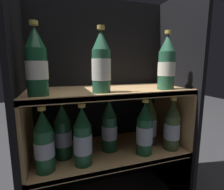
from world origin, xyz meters
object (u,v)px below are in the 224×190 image
at_px(bottle_lower_back_1, 110,127).
at_px(bottle_lower_front_2, 145,130).
at_px(bottle_lower_back_0, 63,133).
at_px(bottle_lower_front_0, 44,143).
at_px(bottle_lower_front_1, 83,138).
at_px(bottle_upper_front_0, 36,64).
at_px(bottle_upper_front_1, 101,64).
at_px(bottle_lower_front_3, 172,127).
at_px(bottle_upper_front_2, 167,64).
at_px(bottle_lower_back_2, 149,123).

bearing_deg(bottle_lower_back_1, bottle_lower_front_2, -30.53).
distance_m(bottle_lower_back_0, bottle_lower_back_1, 0.21).
bearing_deg(bottle_lower_front_0, bottle_lower_front_2, -0.00).
height_order(bottle_lower_front_0, bottle_lower_front_1, same).
bearing_deg(bottle_upper_front_0, bottle_upper_front_1, 0.00).
bearing_deg(bottle_lower_front_3, bottle_lower_back_0, 170.63).
bearing_deg(bottle_lower_back_1, bottle_upper_front_2, -19.06).
relative_size(bottle_upper_front_1, bottle_lower_back_1, 1.00).
xyz_separation_m(bottle_upper_front_1, bottle_lower_front_0, (-0.23, 0.00, -0.29)).
xyz_separation_m(bottle_lower_front_2, bottle_lower_back_0, (-0.35, 0.08, 0.00)).
relative_size(bottle_upper_front_2, bottle_lower_back_1, 1.00).
bearing_deg(bottle_upper_front_0, bottle_lower_front_3, -0.00).
xyz_separation_m(bottle_lower_front_1, bottle_lower_back_0, (-0.07, 0.08, 0.00)).
relative_size(bottle_lower_front_3, bottle_lower_back_2, 1.00).
distance_m(bottle_upper_front_1, bottle_lower_back_2, 0.41).
bearing_deg(bottle_lower_back_0, bottle_lower_back_1, 0.00).
distance_m(bottle_upper_front_1, bottle_lower_back_0, 0.34).
xyz_separation_m(bottle_upper_front_2, bottle_lower_front_1, (-0.38, 0.00, -0.30)).
height_order(bottle_upper_front_0, bottle_lower_back_1, bottle_upper_front_0).
xyz_separation_m(bottle_lower_front_0, bottle_lower_front_3, (0.58, -0.00, -0.00)).
relative_size(bottle_upper_front_1, bottle_lower_front_3, 1.00).
xyz_separation_m(bottle_upper_front_2, bottle_lower_back_2, (-0.03, 0.08, -0.30)).
relative_size(bottle_lower_front_0, bottle_lower_back_2, 1.00).
distance_m(bottle_upper_front_1, bottle_lower_front_0, 0.37).
distance_m(bottle_lower_front_2, bottle_lower_back_1, 0.16).
bearing_deg(bottle_lower_front_2, bottle_lower_back_2, 48.20).
relative_size(bottle_lower_front_2, bottle_lower_back_2, 1.00).
bearing_deg(bottle_lower_front_1, bottle_lower_front_3, -0.00).
bearing_deg(bottle_lower_front_0, bottle_upper_front_1, 0.00).
relative_size(bottle_upper_front_2, bottle_lower_front_2, 1.00).
xyz_separation_m(bottle_lower_front_2, bottle_lower_back_2, (0.07, 0.08, -0.00)).
distance_m(bottle_upper_front_0, bottle_lower_front_2, 0.53).
height_order(bottle_upper_front_0, bottle_upper_front_1, same).
bearing_deg(bottle_lower_back_0, bottle_lower_front_1, -48.64).
relative_size(bottle_lower_front_1, bottle_lower_back_1, 1.00).
relative_size(bottle_upper_front_0, bottle_lower_front_2, 1.00).
distance_m(bottle_lower_front_0, bottle_lower_back_1, 0.30).
xyz_separation_m(bottle_lower_front_1, bottle_lower_back_2, (0.36, 0.08, -0.00)).
distance_m(bottle_upper_front_0, bottle_upper_front_1, 0.23).
bearing_deg(bottle_lower_front_3, bottle_lower_back_2, 131.80).
height_order(bottle_upper_front_2, bottle_lower_back_1, bottle_upper_front_2).
relative_size(bottle_lower_front_2, bottle_lower_back_0, 1.00).
height_order(bottle_upper_front_0, bottle_lower_back_2, bottle_upper_front_0).
height_order(bottle_lower_back_0, bottle_lower_back_2, same).
bearing_deg(bottle_upper_front_1, bottle_lower_front_1, 180.00).
bearing_deg(bottle_upper_front_0, bottle_lower_back_0, 46.32).
bearing_deg(bottle_lower_front_1, bottle_lower_back_0, 131.36).
height_order(bottle_lower_front_2, bottle_lower_back_0, same).
height_order(bottle_lower_front_1, bottle_lower_back_2, same).
bearing_deg(bottle_upper_front_0, bottle_lower_front_2, -0.00).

